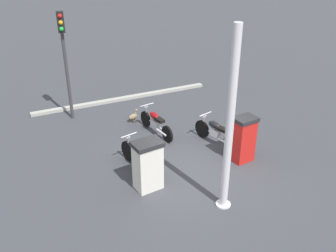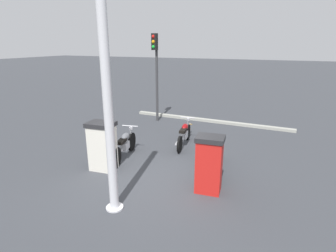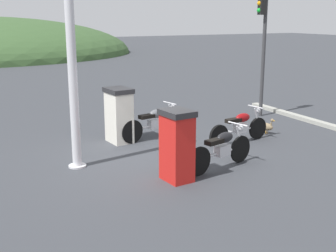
# 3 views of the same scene
# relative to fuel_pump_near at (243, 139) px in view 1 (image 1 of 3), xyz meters

# --- Properties ---
(ground_plane) EXTENTS (120.00, 120.00, 0.00)m
(ground_plane) POSITION_rel_fuel_pump_near_xyz_m (0.14, 1.62, -0.76)
(ground_plane) COLOR #383A3F
(fuel_pump_near) EXTENTS (0.60, 0.74, 1.50)m
(fuel_pump_near) POSITION_rel_fuel_pump_near_xyz_m (0.00, 0.00, 0.00)
(fuel_pump_near) COLOR red
(fuel_pump_near) RESTS_ON ground
(fuel_pump_far) EXTENTS (0.65, 0.84, 1.48)m
(fuel_pump_far) POSITION_rel_fuel_pump_near_xyz_m (-0.00, 3.24, -0.01)
(fuel_pump_far) COLOR silver
(fuel_pump_far) RESTS_ON ground
(motorcycle_near_pump) EXTENTS (1.94, 0.67, 0.96)m
(motorcycle_near_pump) POSITION_rel_fuel_pump_near_xyz_m (1.24, 0.19, -0.28)
(motorcycle_near_pump) COLOR black
(motorcycle_near_pump) RESTS_ON ground
(motorcycle_far_pump) EXTENTS (2.04, 0.63, 0.96)m
(motorcycle_far_pump) POSITION_rel_fuel_pump_near_xyz_m (0.96, 3.09, -0.30)
(motorcycle_far_pump) COLOR black
(motorcycle_far_pump) RESTS_ON ground
(motorcycle_extra) EXTENTS (2.02, 0.56, 0.94)m
(motorcycle_extra) POSITION_rel_fuel_pump_near_xyz_m (2.84, 1.68, -0.31)
(motorcycle_extra) COLOR black
(motorcycle_extra) RESTS_ON ground
(wandering_duck) EXTENTS (0.31, 0.47, 0.48)m
(wandering_duck) POSITION_rel_fuel_pump_near_xyz_m (4.08, 2.04, -0.53)
(wandering_duck) COLOR #847051
(wandering_duck) RESTS_ON ground
(roadside_traffic_light) EXTENTS (0.39, 0.27, 4.08)m
(roadside_traffic_light) POSITION_rel_fuel_pump_near_xyz_m (5.40, 4.04, 2.01)
(roadside_traffic_light) COLOR #38383A
(roadside_traffic_light) RESTS_ON ground
(canopy_support_pole) EXTENTS (0.40, 0.40, 4.78)m
(canopy_support_pole) POSITION_rel_fuel_pump_near_xyz_m (-1.61, 1.78, 1.55)
(canopy_support_pole) COLOR silver
(canopy_support_pole) RESTS_ON ground
(road_edge_kerb) EXTENTS (0.45, 7.73, 0.12)m
(road_edge_kerb) POSITION_rel_fuel_pump_near_xyz_m (6.26, 1.62, -0.70)
(road_edge_kerb) COLOR #9E9E93
(road_edge_kerb) RESTS_ON ground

